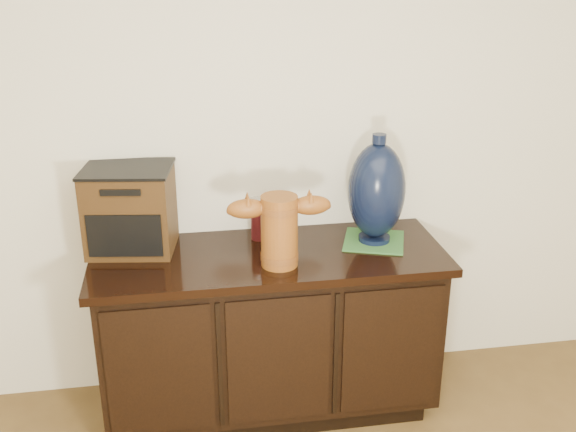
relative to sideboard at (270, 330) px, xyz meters
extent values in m
plane|color=white|center=(0.00, 0.27, 0.91)|extent=(4.50, 0.00, 4.50)
cube|color=black|center=(0.00, 0.00, -0.35)|extent=(1.29, 0.45, 0.08)
cube|color=black|center=(0.00, 0.00, 0.01)|extent=(1.40, 0.50, 0.64)
cube|color=black|center=(0.00, 0.00, 0.35)|extent=(1.46, 0.56, 0.03)
cube|color=black|center=(-0.47, -0.25, 0.01)|extent=(0.41, 0.01, 0.56)
cube|color=black|center=(0.00, -0.25, 0.01)|extent=(0.41, 0.01, 0.56)
cube|color=black|center=(0.47, -0.25, 0.01)|extent=(0.41, 0.01, 0.56)
cylinder|color=#91511A|center=(0.03, -0.11, 0.51)|extent=(0.15, 0.15, 0.29)
cylinder|color=#47210D|center=(0.03, -0.11, 0.41)|extent=(0.15, 0.15, 0.03)
cylinder|color=#47210D|center=(0.03, -0.11, 0.61)|extent=(0.15, 0.15, 0.03)
ellipsoid|color=#91511A|center=(-0.10, -0.11, 0.61)|extent=(0.15, 0.07, 0.08)
ellipsoid|color=#91511A|center=(0.15, -0.11, 0.61)|extent=(0.15, 0.07, 0.08)
cube|color=#39230E|center=(-0.55, 0.14, 0.54)|extent=(0.38, 0.32, 0.34)
cube|color=black|center=(-0.57, 0.00, 0.49)|extent=(0.29, 0.05, 0.18)
cube|color=black|center=(-0.55, 0.14, 0.72)|extent=(0.39, 0.33, 0.01)
cube|color=#33692F|center=(0.46, 0.04, 0.37)|extent=(0.32, 0.32, 0.01)
cylinder|color=black|center=(0.46, 0.04, 0.39)|extent=(0.13, 0.13, 0.02)
ellipsoid|color=black|center=(0.46, 0.04, 0.60)|extent=(0.31, 0.31, 0.41)
cylinder|color=black|center=(0.46, 0.04, 0.82)|extent=(0.06, 0.06, 0.04)
cylinder|color=#5F1014|center=(-0.02, 0.16, 0.45)|extent=(0.06, 0.06, 0.16)
cylinder|color=silver|center=(-0.02, 0.16, 0.54)|extent=(0.06, 0.06, 0.03)
camera|label=1|loc=(-0.33, -2.50, 1.54)|focal=42.00mm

